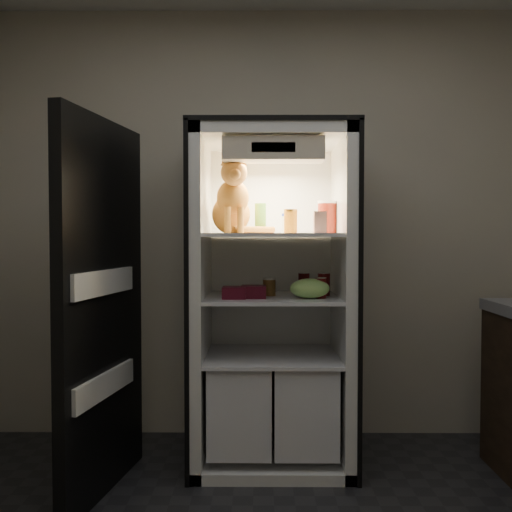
{
  "coord_description": "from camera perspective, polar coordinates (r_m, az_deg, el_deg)",
  "views": [
    {
      "loc": [
        -0.07,
        -1.85,
        1.27
      ],
      "look_at": [
        -0.09,
        1.32,
        1.16
      ],
      "focal_mm": 40.0,
      "sensor_mm": 36.0,
      "label": 1
    }
  ],
  "objects": [
    {
      "name": "soda_can_b",
      "position": [
        3.23,
        6.81,
        -2.8
      ],
      "size": [
        0.07,
        0.07,
        0.13
      ],
      "color": "black",
      "rests_on": "refrigerator"
    },
    {
      "name": "berry_box_left",
      "position": [
        3.06,
        -2.18,
        -3.68
      ],
      "size": [
        0.13,
        0.13,
        0.06
      ],
      "primitive_type": "cube",
      "color": "#530D1F",
      "rests_on": "refrigerator"
    },
    {
      "name": "soda_can_a",
      "position": [
        3.32,
        4.81,
        -2.72
      ],
      "size": [
        0.07,
        0.07,
        0.12
      ],
      "color": "black",
      "rests_on": "refrigerator"
    },
    {
      "name": "fridge_door",
      "position": [
        2.93,
        -15.11,
        -5.12
      ],
      "size": [
        0.21,
        0.87,
        1.85
      ],
      "rotation": [
        0.0,
        0.0,
        -0.17
      ],
      "color": "black",
      "rests_on": "floor"
    },
    {
      "name": "refrigerator",
      "position": [
        3.27,
        1.59,
        -6.49
      ],
      "size": [
        0.9,
        0.72,
        1.88
      ],
      "color": "white",
      "rests_on": "floor"
    },
    {
      "name": "parmesan_shaker",
      "position": [
        3.24,
        0.45,
        3.79
      ],
      "size": [
        0.07,
        0.07,
        0.17
      ],
      "color": "green",
      "rests_on": "refrigerator"
    },
    {
      "name": "tabby_cat",
      "position": [
        3.16,
        -2.39,
        5.19
      ],
      "size": [
        0.37,
        0.42,
        0.43
      ],
      "rotation": [
        0.0,
        0.0,
        0.14
      ],
      "color": "#B46A17",
      "rests_on": "refrigerator"
    },
    {
      "name": "cream_carton",
      "position": [
        2.99,
        6.41,
        3.37
      ],
      "size": [
        0.07,
        0.07,
        0.11
      ],
      "primitive_type": "cube",
      "color": "white",
      "rests_on": "refrigerator"
    },
    {
      "name": "soda_can_c",
      "position": [
        3.09,
        6.49,
        -3.18
      ],
      "size": [
        0.06,
        0.06,
        0.11
      ],
      "color": "black",
      "rests_on": "refrigerator"
    },
    {
      "name": "salsa_jar",
      "position": [
        3.16,
        3.48,
        3.49
      ],
      "size": [
        0.07,
        0.07,
        0.13
      ],
      "color": "maroon",
      "rests_on": "refrigerator"
    },
    {
      "name": "pepper_jar",
      "position": [
        3.27,
        7.14,
        3.88
      ],
      "size": [
        0.11,
        0.11,
        0.18
      ],
      "color": "maroon",
      "rests_on": "refrigerator"
    },
    {
      "name": "grape_bag",
      "position": [
        3.08,
        5.39,
        -3.24
      ],
      "size": [
        0.21,
        0.16,
        0.11
      ],
      "primitive_type": "ellipsoid",
      "color": "#92CA5E",
      "rests_on": "refrigerator"
    },
    {
      "name": "berry_box_right",
      "position": [
        3.09,
        -0.24,
        -3.59
      ],
      "size": [
        0.13,
        0.13,
        0.07
      ],
      "primitive_type": "cube",
      "color": "#530D1F",
      "rests_on": "refrigerator"
    },
    {
      "name": "condiment_jar",
      "position": [
        3.2,
        1.33,
        -3.08
      ],
      "size": [
        0.07,
        0.07,
        0.1
      ],
      "color": "brown",
      "rests_on": "refrigerator"
    },
    {
      "name": "room_shell",
      "position": [
        1.88,
        2.51,
        12.59
      ],
      "size": [
        3.6,
        3.6,
        3.6
      ],
      "color": "white",
      "rests_on": "floor"
    },
    {
      "name": "mayo_tub",
      "position": [
        3.3,
        3.31,
        3.27
      ],
      "size": [
        0.08,
        0.08,
        0.11
      ],
      "color": "white",
      "rests_on": "refrigerator"
    }
  ]
}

